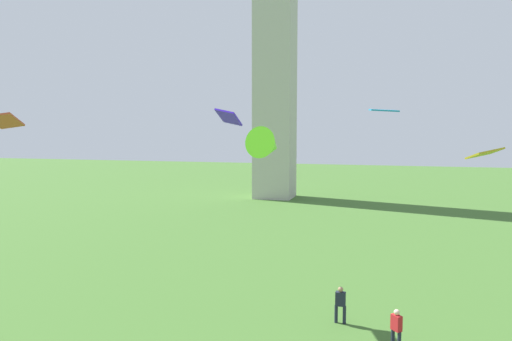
# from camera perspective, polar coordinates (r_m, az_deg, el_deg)

# --- Properties ---
(person_1) EXTENTS (0.53, 0.29, 1.71)m
(person_1) POSITION_cam_1_polar(r_m,az_deg,el_deg) (22.43, 10.30, -15.63)
(person_1) COLOR #1E2333
(person_1) RESTS_ON ground_plane
(person_2) EXTENTS (0.47, 0.49, 1.67)m
(person_2) POSITION_cam_1_polar(r_m,az_deg,el_deg) (20.49, 16.81, -17.86)
(person_2) COLOR #1E2333
(person_2) RESTS_ON ground_plane
(kite_flying_1) EXTENTS (1.04, 1.51, 0.86)m
(kite_flying_1) POSITION_cam_1_polar(r_m,az_deg,el_deg) (23.24, -3.36, 6.51)
(kite_flying_1) COLOR #421EEA
(kite_flying_2) EXTENTS (1.39, 1.89, 1.37)m
(kite_flying_2) POSITION_cam_1_polar(r_m,az_deg,el_deg) (16.69, 1.56, 3.08)
(kite_flying_2) COLOR #71F126
(kite_flying_3) EXTENTS (1.30, 1.58, 0.65)m
(kite_flying_3) POSITION_cam_1_polar(r_m,az_deg,el_deg) (21.07, -28.34, 5.37)
(kite_flying_3) COLOR #C1492A
(kite_flying_4) EXTENTS (1.26, 1.18, 0.45)m
(kite_flying_4) POSITION_cam_1_polar(r_m,az_deg,el_deg) (17.80, 26.21, 1.90)
(kite_flying_4) COLOR #B49A1D
(kite_flying_6) EXTENTS (1.33, 1.03, 0.18)m
(kite_flying_6) POSITION_cam_1_polar(r_m,az_deg,el_deg) (21.22, 15.39, 7.11)
(kite_flying_6) COLOR #2285BC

